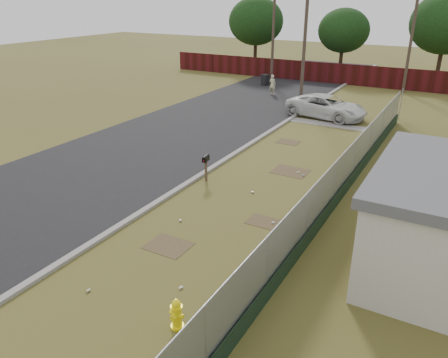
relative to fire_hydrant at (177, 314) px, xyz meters
The scene contains 12 objects.
ground 8.12m from the fire_hydrant, 101.54° to the left, with size 120.00×120.00×0.00m, color brown.
street 18.07m from the fire_hydrant, 117.64° to the left, with size 15.10×60.00×0.12m.
chainlink_fence 9.11m from the fire_hydrant, 80.53° to the left, with size 0.10×27.06×2.02m.
privacy_fence 33.82m from the fire_hydrant, 103.03° to the left, with size 30.00×0.12×1.80m, color #450E12.
utility_poles 29.42m from the fire_hydrant, 100.47° to the left, with size 12.60×8.24×9.00m.
horizon_trees 31.80m from the fire_hydrant, 91.43° to the left, with size 33.32×31.94×7.78m.
fire_hydrant is the anchor object (origin of this frame).
mailbox 9.14m from the fire_hydrant, 117.05° to the left, with size 0.26×0.52×1.18m.
pickup_truck 21.21m from the fire_hydrant, 97.56° to the left, with size 2.42×5.25×1.46m, color silver.
pedestrian 27.35m from the fire_hydrant, 108.70° to the left, with size 0.57×0.38×1.57m, color beige.
trash_bin 31.10m from the fire_hydrant, 110.43° to the left, with size 0.76×0.82×0.94m.
scattered_litter 6.09m from the fire_hydrant, 103.78° to the left, with size 3.09×11.11×0.07m.
Camera 1 is at (6.76, -14.74, 7.57)m, focal length 35.00 mm.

